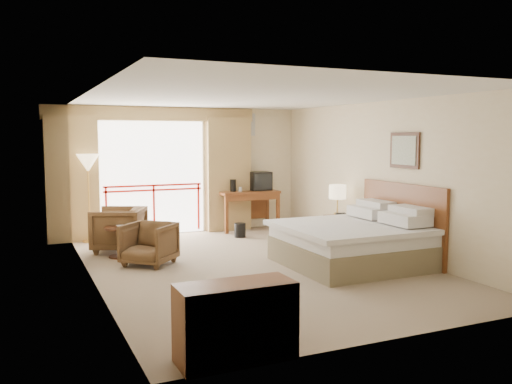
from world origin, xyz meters
name	(u,v)px	position (x,y,z in m)	size (l,w,h in m)	color
floor	(254,266)	(0.00, 0.00, 0.00)	(7.00, 7.00, 0.00)	gray
ceiling	(254,97)	(0.00, 0.00, 2.70)	(7.00, 7.00, 0.00)	white
wall_back	(189,170)	(0.00, 3.50, 1.35)	(5.00, 5.00, 0.00)	beige
wall_front	(396,209)	(0.00, -3.50, 1.35)	(5.00, 5.00, 0.00)	beige
wall_left	(91,189)	(-2.50, 0.00, 1.35)	(7.00, 7.00, 0.00)	beige
wall_right	(383,178)	(2.50, 0.00, 1.35)	(7.00, 7.00, 0.00)	beige
balcony_door	(153,178)	(-0.80, 3.48, 1.20)	(2.40, 2.40, 0.00)	white
balcony_railing	(154,197)	(-0.80, 3.46, 0.81)	(2.09, 0.03, 1.02)	red
curtain_left	(72,179)	(-2.45, 3.35, 1.25)	(1.00, 0.26, 2.50)	olive
curtain_right	(228,174)	(0.85, 3.35, 1.25)	(1.00, 0.26, 2.50)	olive
valance	(153,114)	(-0.80, 3.38, 2.55)	(4.40, 0.22, 0.28)	olive
hvac_vent	(245,125)	(1.30, 3.47, 2.35)	(0.50, 0.04, 0.50)	silver
bed	(354,242)	(1.50, -0.60, 0.38)	(2.13, 2.06, 0.97)	#695F47
headboard	(402,222)	(2.46, -0.60, 0.65)	(0.06, 2.10, 1.30)	#5F2D15
framed_art	(404,150)	(2.47, -0.60, 1.85)	(0.04, 0.72, 0.60)	black
nightstand	(338,230)	(2.16, 0.89, 0.28)	(0.40, 0.47, 0.57)	#5F2D15
table_lamp	(338,192)	(2.16, 0.94, 1.01)	(0.33, 0.33, 0.57)	tan
phone	(341,215)	(2.11, 0.74, 0.61)	(0.18, 0.14, 0.08)	black
desk	(247,199)	(1.25, 3.25, 0.68)	(1.34, 0.65, 0.88)	#5F2D15
tv	(260,181)	(1.55, 3.18, 1.08)	(0.46, 0.37, 0.42)	black
coffee_maker	(233,186)	(0.90, 3.19, 1.01)	(0.12, 0.12, 0.27)	black
cup	(240,189)	(1.05, 3.14, 0.92)	(0.07, 0.07, 0.10)	white
wastebasket	(240,230)	(0.75, 2.41, 0.15)	(0.23, 0.23, 0.29)	black
armchair_far	(119,251)	(-1.79, 2.03, 0.00)	(0.86, 0.89, 0.81)	#48321F
armchair_near	(149,265)	(-1.53, 0.77, 0.00)	(0.74, 0.76, 0.69)	#48321F
side_table	(119,237)	(-1.89, 1.50, 0.36)	(0.49, 0.49, 0.53)	black
book	(118,227)	(-1.89, 1.50, 0.54)	(0.15, 0.20, 0.02)	white
floor_lamp	(88,166)	(-2.16, 3.16, 1.50)	(0.44, 0.44, 1.74)	tan
dresser	(236,322)	(-1.66, -3.32, 0.37)	(1.10, 0.47, 0.73)	#5F2D15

